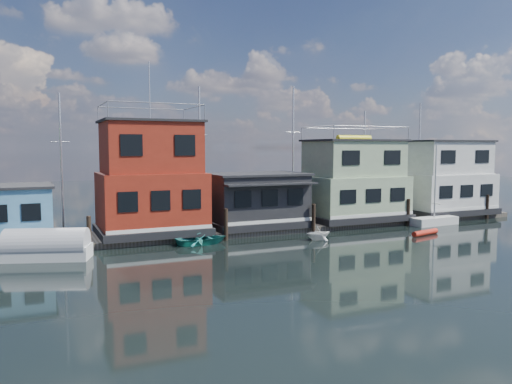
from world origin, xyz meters
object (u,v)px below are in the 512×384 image
houseboat_dark (256,200)px  houseboat_white (443,179)px  houseboat_blue (0,215)px  tarp_runabout (47,247)px  houseboat_red (151,180)px  dinghy_white (318,233)px  red_kayak (425,233)px  day_sailer (434,220)px  dinghy_teal (202,239)px  houseboat_green (353,182)px

houseboat_dark → houseboat_white: 19.03m
houseboat_blue → houseboat_dark: bearing=-0.1°
houseboat_dark → tarp_runabout: 15.61m
houseboat_red → dinghy_white: bearing=-27.3°
houseboat_red → red_kayak: bearing=-20.5°
houseboat_red → day_sailer: houseboat_red is taller
dinghy_white → houseboat_blue: bearing=70.7°
houseboat_white → dinghy_white: 17.74m
day_sailer → tarp_runabout: (-29.66, -0.70, 0.32)m
dinghy_white → tarp_runabout: 17.36m
houseboat_blue → red_kayak: bearing=-13.9°
red_kayak → houseboat_red: bearing=145.6°
tarp_runabout → day_sailer: bearing=19.9°
houseboat_red → day_sailer: 23.26m
day_sailer → houseboat_dark: bearing=163.7°
day_sailer → dinghy_teal: bearing=176.9°
houseboat_red → red_kayak: size_ratio=4.34×
day_sailer → dinghy_white: bearing=-174.4°
dinghy_white → houseboat_white: bearing=-76.4°
houseboat_red → houseboat_green: houseboat_red is taller
houseboat_dark → tarp_runabout: size_ratio=1.46×
dinghy_white → red_kayak: size_ratio=0.72×
houseboat_white → dinghy_teal: (-24.46, -3.47, -3.18)m
houseboat_blue → day_sailer: size_ratio=0.96×
red_kayak → tarp_runabout: bearing=159.9°
houseboat_red → dinghy_white: 12.19m
houseboat_dark → houseboat_green: 9.07m
houseboat_red → houseboat_green: 17.01m
tarp_runabout → houseboat_blue: bearing=140.2°
houseboat_dark → dinghy_teal: (-5.46, -3.45, -2.06)m
dinghy_white → tarp_runabout: tarp_runabout is taller
dinghy_white → houseboat_red: bearing=58.5°
houseboat_blue → red_kayak: 28.91m
houseboat_blue → houseboat_green: size_ratio=0.76×
dinghy_teal → houseboat_white: bearing=-83.9°
dinghy_white → houseboat_dark: bearing=19.7°
red_kayak → dinghy_teal: 16.32m
dinghy_teal → houseboat_red: bearing=34.2°
houseboat_red → tarp_runabout: houseboat_red is taller
houseboat_red → red_kayak: houseboat_red is taller
dinghy_white → red_kayak: dinghy_white is taller
day_sailer → red_kayak: size_ratio=2.44×
day_sailer → houseboat_white: bearing=35.4°
houseboat_white → houseboat_red: bearing=-180.0°
houseboat_white → day_sailer: bearing=-141.4°
houseboat_green → red_kayak: (1.49, -6.93, -3.35)m
houseboat_green → dinghy_white: size_ratio=4.28×
houseboat_dark → day_sailer: 15.23m
day_sailer → tarp_runabout: day_sailer is taller
dinghy_white → day_sailer: bearing=-85.4°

